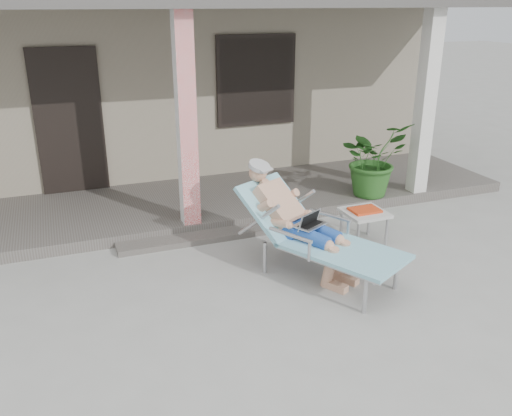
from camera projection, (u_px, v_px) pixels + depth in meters
name	position (u px, v px, depth m)	size (l,w,h in m)	color
ground	(247.00, 315.00, 5.23)	(60.00, 60.00, 0.00)	#9E9E99
house	(131.00, 67.00, 10.31)	(10.40, 5.40, 3.30)	gray
porch_deck	(177.00, 205.00, 7.83)	(10.00, 2.00, 0.15)	#605B56
porch_overhang	(166.00, 5.00, 6.81)	(10.00, 2.30, 2.85)	silver
porch_step	(197.00, 238.00, 6.84)	(2.00, 0.30, 0.07)	#605B56
lounger	(307.00, 207.00, 5.79)	(1.52, 1.98, 1.26)	#B7B7BC
side_table	(364.00, 214.00, 6.67)	(0.51, 0.51, 0.45)	beige
potted_palm	(373.00, 159.00, 7.86)	(0.98, 0.85, 1.09)	#26591E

